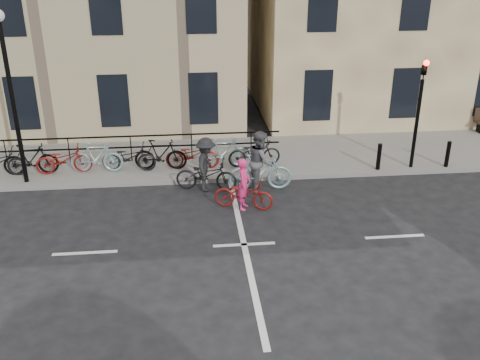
{
  "coord_description": "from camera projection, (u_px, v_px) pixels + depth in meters",
  "views": [
    {
      "loc": [
        -1.33,
        -11.83,
        6.99
      ],
      "look_at": [
        0.07,
        1.64,
        1.1
      ],
      "focal_mm": 40.0,
      "sensor_mm": 36.0,
      "label": 1
    }
  ],
  "objects": [
    {
      "name": "bollard_west",
      "position": [
        448.0,
        154.0,
        18.04
      ],
      "size": [
        0.14,
        0.14,
        0.9
      ],
      "primitive_type": "cylinder",
      "color": "black",
      "rests_on": "sidewalk"
    },
    {
      "name": "lamp_post",
      "position": [
        9.0,
        78.0,
        15.72
      ],
      "size": [
        0.36,
        0.36,
        5.28
      ],
      "color": "black",
      "rests_on": "sidewalk"
    },
    {
      "name": "ground",
      "position": [
        244.0,
        245.0,
        13.71
      ],
      "size": [
        120.0,
        120.0,
        0.0
      ],
      "primitive_type": "plane",
      "color": "black",
      "rests_on": "ground"
    },
    {
      "name": "bollard_east",
      "position": [
        379.0,
        157.0,
        17.82
      ],
      "size": [
        0.14,
        0.14,
        0.9
      ],
      "primitive_type": "cylinder",
      "color": "black",
      "rests_on": "sidewalk"
    },
    {
      "name": "cyclist_dark",
      "position": [
        206.0,
        170.0,
        16.56
      ],
      "size": [
        2.02,
        1.22,
        1.71
      ],
      "rotation": [
        0.0,
        0.0,
        1.35
      ],
      "color": "black",
      "rests_on": "ground"
    },
    {
      "name": "traffic_light",
      "position": [
        420.0,
        101.0,
        17.27
      ],
      "size": [
        0.18,
        0.3,
        3.9
      ],
      "color": "black",
      "rests_on": "sidewalk"
    },
    {
      "name": "cyclist_pink",
      "position": [
        244.0,
        191.0,
        15.43
      ],
      "size": [
        1.83,
        1.12,
        1.54
      ],
      "rotation": [
        0.0,
        0.0,
        1.25
      ],
      "color": "maroon",
      "rests_on": "ground"
    },
    {
      "name": "sidewalk",
      "position": [
        112.0,
        162.0,
        18.77
      ],
      "size": [
        46.0,
        4.0,
        0.15
      ],
      "primitive_type": "cube",
      "color": "slate",
      "rests_on": "ground"
    },
    {
      "name": "cyclist_grey",
      "position": [
        260.0,
        167.0,
        16.52
      ],
      "size": [
        2.0,
        0.95,
        1.93
      ],
      "rotation": [
        0.0,
        0.0,
        1.55
      ],
      "color": "#86ACB0",
      "rests_on": "ground"
    },
    {
      "name": "parked_bikes",
      "position": [
        129.0,
        156.0,
        17.73
      ],
      "size": [
        10.4,
        1.23,
        1.05
      ],
      "color": "black",
      "rests_on": "sidewalk"
    }
  ]
}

